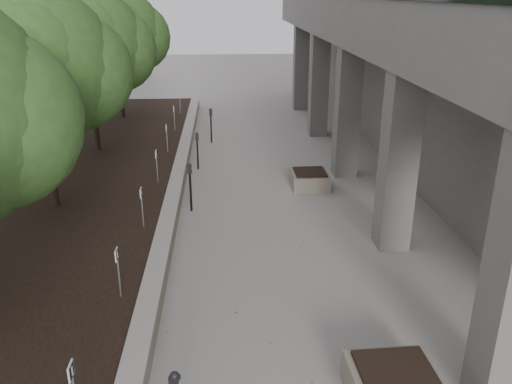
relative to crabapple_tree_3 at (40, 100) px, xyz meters
name	(u,v)px	position (x,y,z in m)	size (l,w,h in m)	color
retaining_wall	(175,193)	(2.97, 1.00, -2.87)	(0.39, 26.00, 0.50)	gray
planting_bed	(42,198)	(-0.70, 1.00, -2.92)	(7.00, 26.00, 0.40)	black
crabapple_tree_3	(40,100)	(0.00, 0.00, 0.00)	(4.60, 4.00, 5.44)	#2A521F
crabapple_tree_4	(89,70)	(0.00, 5.00, 0.00)	(4.60, 4.00, 5.44)	#2A521F
crabapple_tree_5	(117,53)	(0.00, 10.00, 0.00)	(4.60, 4.00, 5.44)	#2A521F
parking_sign_3	(119,273)	(2.45, -4.50, -2.24)	(0.04, 0.22, 0.96)	black
parking_sign_4	(142,208)	(2.45, -1.50, -2.24)	(0.04, 0.22, 0.96)	black
parking_sign_5	(157,167)	(2.45, 1.50, -2.24)	(0.04, 0.22, 0.96)	black
parking_sign_6	(167,139)	(2.45, 4.50, -2.24)	(0.04, 0.22, 0.96)	black
parking_sign_7	(174,118)	(2.45, 7.50, -2.24)	(0.04, 0.22, 0.96)	black
parking_sign_8	(180,103)	(2.45, 10.50, -2.24)	(0.04, 0.22, 0.96)	black
parking_meter_3	(190,187)	(3.46, 0.28, -2.44)	(0.13, 0.10, 1.36)	black
parking_meter_4	(198,151)	(3.49, 3.82, -2.49)	(0.12, 0.09, 1.26)	black
parking_meter_5	(211,126)	(3.89, 7.03, -2.44)	(0.13, 0.10, 1.36)	black
planter_back	(310,179)	(6.92, 1.89, -2.86)	(1.10, 1.10, 0.51)	gray
berry_scatter	(242,270)	(4.70, -3.00, -3.11)	(3.30, 14.10, 0.02)	#980D0B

